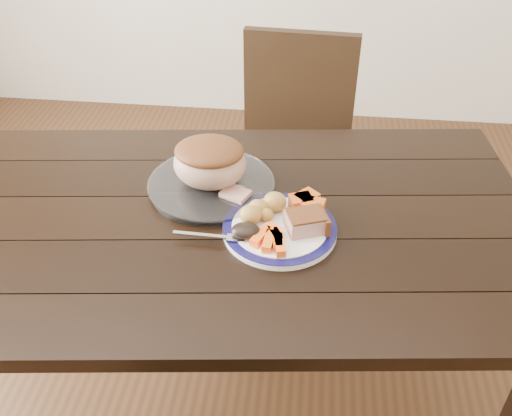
# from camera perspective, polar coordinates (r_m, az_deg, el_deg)

# --- Properties ---
(ground) EXTENTS (4.00, 4.00, 0.00)m
(ground) POSITION_cam_1_polar(r_m,az_deg,el_deg) (2.02, -2.31, -17.81)
(ground) COLOR #472B16
(ground) RESTS_ON ground
(dining_table) EXTENTS (1.69, 1.08, 0.75)m
(dining_table) POSITION_cam_1_polar(r_m,az_deg,el_deg) (1.53, -2.91, -3.61)
(dining_table) COLOR black
(dining_table) RESTS_ON ground
(chair_far) EXTENTS (0.45, 0.46, 0.93)m
(chair_far) POSITION_cam_1_polar(r_m,az_deg,el_deg) (2.19, 3.81, 6.16)
(chair_far) COLOR black
(chair_far) RESTS_ON ground
(dinner_plate) EXTENTS (0.28, 0.28, 0.02)m
(dinner_plate) POSITION_cam_1_polar(r_m,az_deg,el_deg) (1.41, 2.38, -2.16)
(dinner_plate) COLOR white
(dinner_plate) RESTS_ON dining_table
(plate_rim) EXTENTS (0.28, 0.28, 0.02)m
(plate_rim) POSITION_cam_1_polar(r_m,az_deg,el_deg) (1.41, 2.39, -1.90)
(plate_rim) COLOR #0E0C3E
(plate_rim) RESTS_ON dinner_plate
(serving_platter) EXTENTS (0.34, 0.34, 0.02)m
(serving_platter) POSITION_cam_1_polar(r_m,az_deg,el_deg) (1.56, -4.49, 2.22)
(serving_platter) COLOR white
(serving_platter) RESTS_ON dining_table
(pork_slice) EXTENTS (0.11, 0.10, 0.04)m
(pork_slice) POSITION_cam_1_polar(r_m,az_deg,el_deg) (1.39, 4.99, -1.43)
(pork_slice) COLOR tan
(pork_slice) RESTS_ON dinner_plate
(roasted_potatoes) EXTENTS (0.11, 0.11, 0.05)m
(roasted_potatoes) POSITION_cam_1_polar(r_m,az_deg,el_deg) (1.42, 0.85, 0.06)
(roasted_potatoes) COLOR gold
(roasted_potatoes) RESTS_ON dinner_plate
(carrot_batons) EXTENTS (0.09, 0.11, 0.02)m
(carrot_batons) POSITION_cam_1_polar(r_m,az_deg,el_deg) (1.35, 1.62, -3.11)
(carrot_batons) COLOR #FF5D15
(carrot_batons) RESTS_ON dinner_plate
(pumpkin_wedges) EXTENTS (0.10, 0.09, 0.04)m
(pumpkin_wedges) POSITION_cam_1_polar(r_m,az_deg,el_deg) (1.45, 5.09, 0.45)
(pumpkin_wedges) COLOR #E75A19
(pumpkin_wedges) RESTS_ON dinner_plate
(dark_mushroom) EXTENTS (0.07, 0.05, 0.03)m
(dark_mushroom) POSITION_cam_1_polar(r_m,az_deg,el_deg) (1.36, -1.03, -2.27)
(dark_mushroom) COLOR black
(dark_mushroom) RESTS_ON dinner_plate
(fork) EXTENTS (0.18, 0.03, 0.00)m
(fork) POSITION_cam_1_polar(r_m,az_deg,el_deg) (1.38, -4.16, -2.87)
(fork) COLOR silver
(fork) RESTS_ON dinner_plate
(roast_joint) EXTENTS (0.20, 0.17, 0.13)m
(roast_joint) POSITION_cam_1_polar(r_m,az_deg,el_deg) (1.52, -4.62, 4.44)
(roast_joint) COLOR tan
(roast_joint) RESTS_ON serving_platter
(cut_slice) EXTENTS (0.09, 0.08, 0.02)m
(cut_slice) POSITION_cam_1_polar(r_m,az_deg,el_deg) (1.50, -2.06, 1.37)
(cut_slice) COLOR tan
(cut_slice) RESTS_ON serving_platter
(carving_knife) EXTENTS (0.31, 0.11, 0.01)m
(carving_knife) POSITION_cam_1_polar(r_m,az_deg,el_deg) (1.54, -0.46, 1.57)
(carving_knife) COLOR silver
(carving_knife) RESTS_ON dining_table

